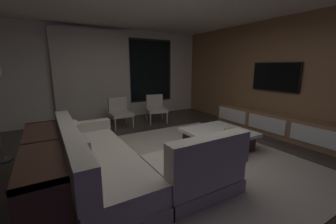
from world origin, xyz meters
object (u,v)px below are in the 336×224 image
object	(u,v)px
sectional_couch	(122,164)
mounted_tv	(275,77)
accent_chair_near_window	(156,107)
media_console	(273,124)
console_table_behind_couch	(44,167)
accent_chair_by_curtain	(120,111)
book_stack_on_coffee_table	(232,131)
coffee_table	(218,139)

from	to	relation	value
sectional_couch	mounted_tv	distance (m)	4.12
accent_chair_near_window	media_console	bearing A→B (deg)	-53.68
accent_chair_near_window	console_table_behind_couch	xyz separation A→B (m)	(-2.85, -2.60, -0.02)
accent_chair_near_window	media_console	xyz separation A→B (m)	(1.84, -2.50, -0.18)
media_console	accent_chair_near_window	bearing A→B (deg)	126.32
sectional_couch	media_console	size ratio (longest dim) A/B	0.81
accent_chair_by_curtain	console_table_behind_couch	bearing A→B (deg)	-124.06
book_stack_on_coffee_table	accent_chair_by_curtain	bearing A→B (deg)	116.83
sectional_couch	accent_chair_by_curtain	bearing A→B (deg)	72.69
media_console	mounted_tv	bearing A→B (deg)	47.57
coffee_table	console_table_behind_couch	xyz separation A→B (m)	(-2.95, -0.15, 0.23)
sectional_couch	accent_chair_by_curtain	xyz separation A→B (m)	(0.86, 2.75, 0.14)
accent_chair_by_curtain	mounted_tv	world-z (taller)	mounted_tv
accent_chair_by_curtain	media_console	distance (m)	3.85
accent_chair_by_curtain	media_console	size ratio (longest dim) A/B	0.25
sectional_couch	accent_chair_near_window	size ratio (longest dim) A/B	3.21
accent_chair_by_curtain	sectional_couch	bearing A→B (deg)	-107.31
book_stack_on_coffee_table	accent_chair_by_curtain	world-z (taller)	accent_chair_by_curtain
sectional_couch	accent_chair_by_curtain	distance (m)	2.88
coffee_table	accent_chair_near_window	xyz separation A→B (m)	(-0.10, 2.45, 0.25)
accent_chair_by_curtain	mounted_tv	xyz separation A→B (m)	(3.10, -2.32, 0.92)
book_stack_on_coffee_table	mounted_tv	bearing A→B (deg)	11.42
coffee_table	console_table_behind_couch	bearing A→B (deg)	-177.13
coffee_table	mounted_tv	distance (m)	2.25
accent_chair_by_curtain	media_console	world-z (taller)	accent_chair_by_curtain
sectional_couch	media_console	distance (m)	3.78
media_console	console_table_behind_couch	xyz separation A→B (m)	(-4.69, -0.10, 0.16)
coffee_table	book_stack_on_coffee_table	bearing A→B (deg)	-49.96
accent_chair_near_window	media_console	distance (m)	3.11
coffee_table	accent_chair_by_curtain	world-z (taller)	accent_chair_by_curtain
accent_chair_near_window	accent_chair_by_curtain	size ratio (longest dim) A/B	1.00
sectional_couch	coffee_table	world-z (taller)	sectional_couch
accent_chair_near_window	sectional_couch	bearing A→B (deg)	-125.33
coffee_table	media_console	distance (m)	1.74
sectional_couch	coffee_table	xyz separation A→B (m)	(2.04, 0.28, -0.10)
accent_chair_near_window	console_table_behind_couch	size ratio (longest dim) A/B	0.37
sectional_couch	media_console	world-z (taller)	sectional_couch
sectional_couch	coffee_table	size ratio (longest dim) A/B	2.16
coffee_table	media_console	xyz separation A→B (m)	(1.74, -0.04, 0.06)
sectional_couch	coffee_table	distance (m)	2.06
console_table_behind_couch	book_stack_on_coffee_table	bearing A→B (deg)	-0.95
sectional_couch	media_console	xyz separation A→B (m)	(3.77, 0.23, -0.04)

